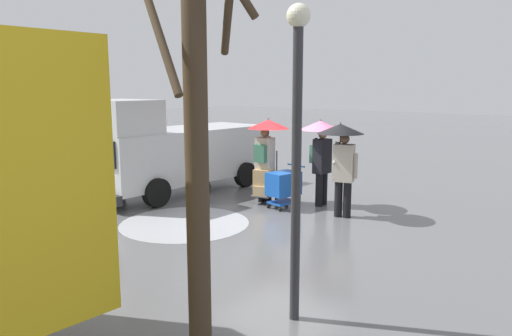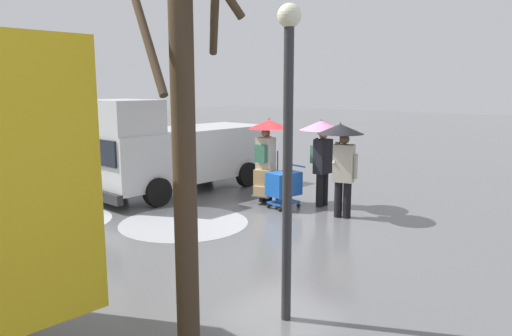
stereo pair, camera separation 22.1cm
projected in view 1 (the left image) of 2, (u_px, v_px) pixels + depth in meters
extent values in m
plane|color=#5B5B5E|center=(281.00, 215.00, 10.93)|extent=(90.00, 90.00, 0.00)
cylinder|color=#999BA0|center=(185.00, 223.00, 10.29)|extent=(2.79, 2.79, 0.01)
cylinder|color=#ADAFB5|center=(50.00, 222.00, 10.35)|extent=(2.60, 2.60, 0.01)
cube|color=#B7BABF|center=(181.00, 154.00, 13.35)|extent=(1.99, 5.21, 1.40)
cube|color=#B7BABF|center=(120.00, 117.00, 11.75)|extent=(1.85, 1.41, 0.84)
cube|color=black|center=(96.00, 152.00, 11.35)|extent=(1.66, 0.07, 0.63)
cube|color=#232326|center=(97.00, 195.00, 11.50)|extent=(1.96, 0.17, 0.24)
cylinder|color=black|center=(157.00, 193.00, 11.64)|extent=(0.24, 0.72, 0.72)
cylinder|color=black|center=(112.00, 182.00, 12.90)|extent=(0.24, 0.72, 0.72)
cylinder|color=black|center=(245.00, 174.00, 14.04)|extent=(0.24, 0.72, 0.72)
cylinder|color=black|center=(200.00, 167.00, 15.31)|extent=(0.24, 0.72, 0.72)
cube|color=#1951B2|center=(284.00, 184.00, 11.52)|extent=(0.63, 0.83, 0.56)
cube|color=#1951B2|center=(283.00, 202.00, 11.60)|extent=(0.57, 0.75, 0.04)
cylinder|color=#1951B2|center=(296.00, 165.00, 11.72)|extent=(0.58, 0.12, 0.04)
sphere|color=black|center=(280.00, 209.00, 11.27)|extent=(0.10, 0.10, 0.10)
sphere|color=black|center=(268.00, 206.00, 11.58)|extent=(0.10, 0.10, 0.10)
sphere|color=black|center=(298.00, 205.00, 11.65)|extent=(0.10, 0.10, 0.10)
sphere|color=black|center=(286.00, 202.00, 11.97)|extent=(0.10, 0.10, 0.10)
cube|color=#515156|center=(264.00, 195.00, 12.06)|extent=(0.63, 0.71, 0.03)
cylinder|color=#515156|center=(277.00, 172.00, 12.15)|extent=(0.04, 0.04, 1.10)
cylinder|color=#515156|center=(261.00, 171.00, 12.33)|extent=(0.04, 0.04, 1.10)
cylinder|color=black|center=(277.00, 197.00, 12.25)|extent=(0.11, 0.21, 0.20)
cylinder|color=black|center=(260.00, 196.00, 12.45)|extent=(0.11, 0.21, 0.20)
cube|color=tan|center=(264.00, 189.00, 12.04)|extent=(0.54, 0.67, 0.25)
cube|color=tan|center=(264.00, 177.00, 11.98)|extent=(0.56, 0.57, 0.40)
cylinder|color=black|center=(261.00, 186.00, 12.17)|extent=(0.18, 0.18, 0.82)
cylinder|color=black|center=(268.00, 187.00, 12.06)|extent=(0.18, 0.18, 0.82)
cube|color=#B2A899|center=(265.00, 154.00, 11.98)|extent=(0.47, 0.33, 0.84)
sphere|color=#8C6647|center=(265.00, 133.00, 11.89)|extent=(0.22, 0.22, 0.22)
cylinder|color=#B2A899|center=(256.00, 155.00, 12.13)|extent=(0.10, 0.10, 0.55)
cylinder|color=#B2A899|center=(271.00, 146.00, 11.86)|extent=(0.14, 0.31, 0.50)
cylinder|color=#333338|center=(268.00, 139.00, 11.86)|extent=(0.02, 0.02, 0.86)
cone|color=red|center=(268.00, 124.00, 11.79)|extent=(1.04, 1.04, 0.22)
sphere|color=#333338|center=(268.00, 119.00, 11.77)|extent=(0.04, 0.04, 0.04)
cube|color=#33664C|center=(261.00, 153.00, 11.81)|extent=(0.32, 0.20, 0.44)
cylinder|color=black|center=(324.00, 189.00, 11.84)|extent=(0.18, 0.18, 0.82)
cylinder|color=black|center=(319.00, 190.00, 11.69)|extent=(0.18, 0.18, 0.82)
cube|color=black|center=(322.00, 156.00, 11.63)|extent=(0.29, 0.45, 0.84)
sphere|color=tan|center=(323.00, 134.00, 11.53)|extent=(0.22, 0.22, 0.22)
cylinder|color=black|center=(328.00, 157.00, 11.82)|extent=(0.10, 0.10, 0.55)
cylinder|color=black|center=(319.00, 148.00, 11.44)|extent=(0.30, 0.11, 0.50)
cylinder|color=#333338|center=(320.00, 141.00, 11.49)|extent=(0.02, 0.02, 0.86)
cone|color=#E0668E|center=(321.00, 125.00, 11.42)|extent=(1.04, 1.04, 0.22)
sphere|color=#333338|center=(321.00, 120.00, 11.40)|extent=(0.04, 0.04, 0.04)
cube|color=#33664C|center=(315.00, 154.00, 11.75)|extent=(0.17, 0.30, 0.44)
cylinder|color=black|center=(347.00, 200.00, 10.69)|extent=(0.18, 0.18, 0.82)
cylinder|color=black|center=(338.00, 199.00, 10.77)|extent=(0.18, 0.18, 0.82)
cube|color=#B2A899|center=(344.00, 163.00, 10.59)|extent=(0.50, 0.40, 0.84)
sphere|color=brown|center=(345.00, 139.00, 10.50)|extent=(0.22, 0.22, 0.22)
cylinder|color=#B2A899|center=(355.00, 166.00, 10.50)|extent=(0.10, 0.10, 0.55)
cylinder|color=#B2A899|center=(336.00, 153.00, 10.60)|extent=(0.19, 0.32, 0.50)
cylinder|color=#333338|center=(340.00, 146.00, 10.56)|extent=(0.02, 0.02, 0.86)
cone|color=black|center=(340.00, 129.00, 10.50)|extent=(1.04, 1.04, 0.22)
sphere|color=#333338|center=(341.00, 123.00, 10.48)|extent=(0.04, 0.04, 0.04)
cube|color=#33664C|center=(346.00, 160.00, 10.76)|extent=(0.33, 0.24, 0.44)
cylinder|color=#423323|center=(197.00, 181.00, 4.76)|extent=(0.24, 0.24, 3.97)
cylinder|color=#423323|center=(227.00, 22.00, 4.55)|extent=(0.58, 0.50, 0.59)
cylinder|color=#423323|center=(163.00, 45.00, 4.36)|extent=(0.71, 0.26, 0.95)
cylinder|color=#2D2D33|center=(296.00, 180.00, 5.77)|extent=(0.12, 0.12, 3.60)
sphere|color=#EAEACC|center=(299.00, 16.00, 5.44)|extent=(0.28, 0.28, 0.28)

